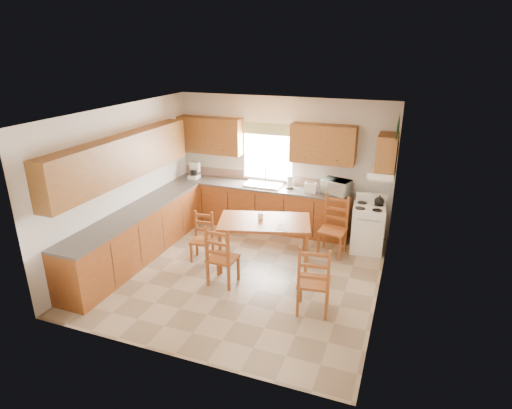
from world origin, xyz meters
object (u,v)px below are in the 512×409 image
(chair_near_right, at_px, (314,278))
(chair_far_left, at_px, (202,238))
(chair_near_left, at_px, (223,254))
(chair_far_right, at_px, (333,227))
(stove, at_px, (367,229))
(microwave, at_px, (336,187))
(dining_table, at_px, (264,243))

(chair_near_right, height_order, chair_far_left, chair_near_right)
(chair_near_left, bearing_deg, chair_far_left, -38.57)
(chair_far_left, distance_m, chair_far_right, 2.38)
(stove, relative_size, microwave, 1.75)
(stove, height_order, chair_near_right, chair_near_right)
(chair_near_left, xyz_separation_m, chair_far_right, (1.45, 1.63, 0.03))
(stove, relative_size, chair_far_left, 0.98)
(stove, xyz_separation_m, chair_far_left, (-2.72, -1.43, 0.01))
(chair_near_left, bearing_deg, stove, -132.45)
(chair_near_right, xyz_separation_m, chair_far_right, (-0.09, 1.88, -0.00))
(dining_table, height_order, chair_near_left, chair_near_left)
(microwave, relative_size, chair_near_right, 0.44)
(chair_far_right, bearing_deg, microwave, 103.61)
(stove, height_order, chair_far_right, chair_far_right)
(chair_far_left, bearing_deg, chair_far_right, 18.33)
(stove, distance_m, chair_far_right, 0.71)
(chair_near_left, xyz_separation_m, chair_far_left, (-0.69, 0.60, -0.08))
(stove, bearing_deg, chair_near_right, -107.68)
(chair_far_right, bearing_deg, chair_near_left, -126.71)
(dining_table, distance_m, chair_near_right, 1.58)
(stove, height_order, dining_table, stove)
(dining_table, bearing_deg, chair_far_left, 176.10)
(chair_far_right, bearing_deg, chair_near_right, -82.10)
(stove, distance_m, dining_table, 2.01)
(chair_far_left, height_order, chair_far_right, chair_far_right)
(stove, xyz_separation_m, dining_table, (-1.62, -1.20, -0.01))
(chair_near_left, bearing_deg, dining_table, -113.76)
(stove, xyz_separation_m, chair_near_left, (-2.03, -2.03, 0.09))
(chair_near_right, distance_m, chair_far_right, 1.88)
(chair_near_right, relative_size, chair_far_right, 1.00)
(chair_near_right, height_order, chair_far_right, chair_near_right)
(chair_near_left, distance_m, chair_near_right, 1.57)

